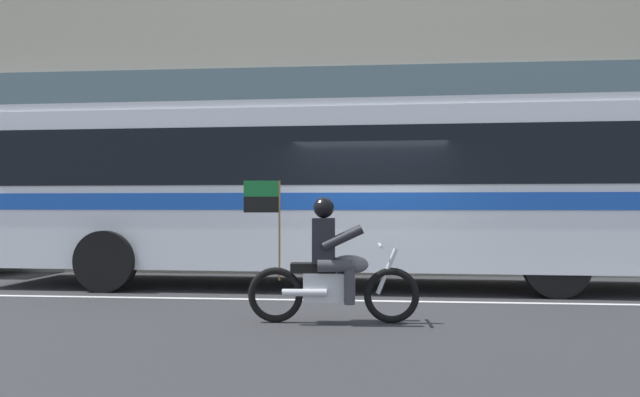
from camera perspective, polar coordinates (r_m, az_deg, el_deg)
ground_plane at (r=11.02m, az=4.23°, el=-8.22°), size 60.00×60.00×0.00m
sidewalk_curb at (r=16.08m, az=4.73°, el=-5.54°), size 28.00×3.80×0.15m
lane_center_stripe at (r=10.42m, az=4.14°, el=-8.64°), size 26.60×0.14×0.01m
office_building_facade at (r=18.97m, az=4.84°, el=14.56°), size 28.00×0.89×12.82m
transit_bus at (r=12.15m, az=1.85°, el=1.40°), size 12.71×2.91×3.22m
motorcycle_with_rider at (r=8.43m, az=0.96°, el=-6.02°), size 2.19×0.64×1.78m
fire_hydrant at (r=15.05m, az=14.05°, el=-4.17°), size 0.22×0.30×0.75m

